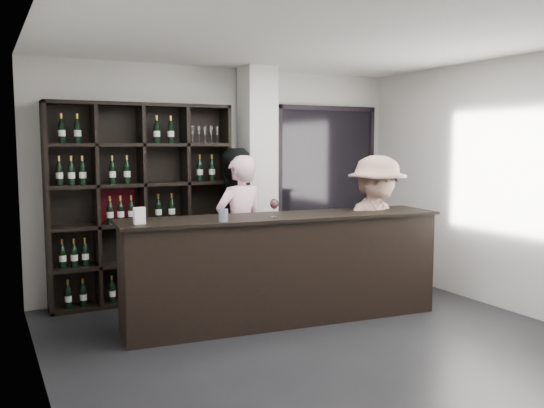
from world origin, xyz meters
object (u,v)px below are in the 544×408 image
tasting_counter (284,268)px  taster_black (233,223)px  taster_pink (240,230)px  wine_shelf (142,204)px  customer (376,233)px

tasting_counter → taster_black: 1.21m
tasting_counter → taster_pink: 0.89m
tasting_counter → taster_black: taster_black is taller
wine_shelf → customer: wine_shelf is taller
wine_shelf → taster_black: bearing=-16.5°
wine_shelf → customer: bearing=-32.9°
wine_shelf → taster_black: 1.13m
tasting_counter → customer: 1.23m
taster_black → customer: 1.77m
wine_shelf → customer: size_ratio=1.34×
taster_black → wine_shelf: bearing=-30.6°
tasting_counter → taster_pink: size_ratio=1.97×
taster_black → customer: taster_black is taller
customer → taster_pink: bearing=140.3°
wine_shelf → taster_black: size_ratio=1.29×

